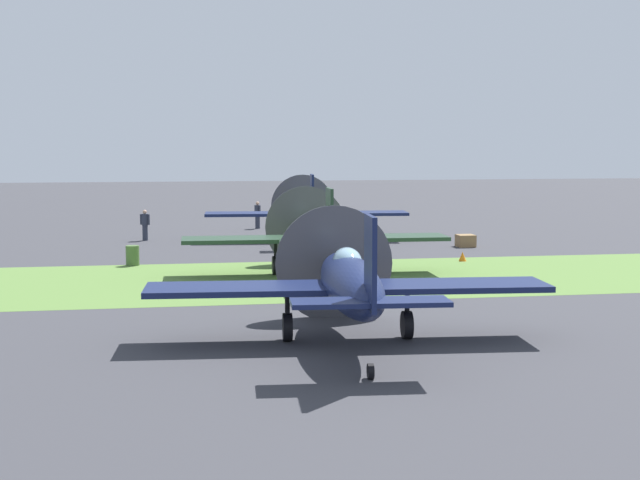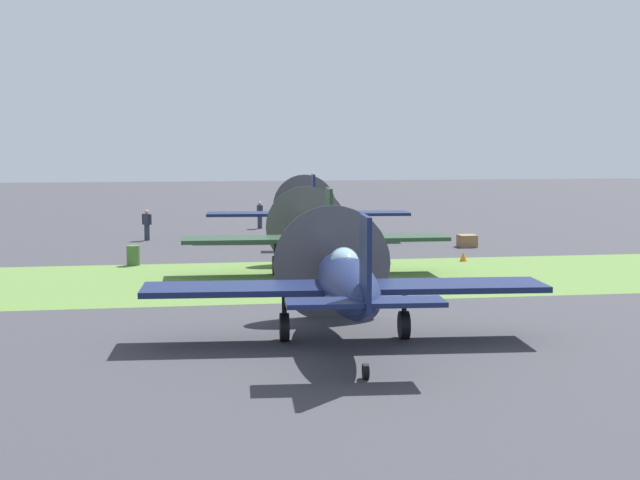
{
  "view_description": "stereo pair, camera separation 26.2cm",
  "coord_description": "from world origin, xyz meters",
  "px_view_note": "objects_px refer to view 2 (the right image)",
  "views": [
    {
      "loc": [
        -7.37,
        -48.12,
        5.57
      ],
      "look_at": [
        -1.04,
        -10.88,
        1.49
      ],
      "focal_mm": 51.67,
      "sensor_mm": 36.0,
      "label": 1
    },
    {
      "loc": [
        -7.11,
        -48.16,
        5.57
      ],
      "look_at": [
        -1.04,
        -10.88,
        1.49
      ],
      "focal_mm": 51.67,
      "sensor_mm": 36.0,
      "label": 2
    }
  ],
  "objects_px": {
    "airplane_wingman": "(317,235)",
    "ground_crew_chief": "(260,214)",
    "ground_crew_mechanic": "(147,224)",
    "supply_crate": "(467,241)",
    "fuel_drum": "(133,255)",
    "runway_marker_cone": "(463,257)",
    "airplane_trail": "(346,283)",
    "airplane_lead": "(309,211)"
  },
  "relations": [
    {
      "from": "airplane_wingman",
      "to": "runway_marker_cone",
      "type": "bearing_deg",
      "value": 25.95
    },
    {
      "from": "ground_crew_mechanic",
      "to": "runway_marker_cone",
      "type": "relative_size",
      "value": 3.93
    },
    {
      "from": "ground_crew_mechanic",
      "to": "airplane_trail",
      "type": "bearing_deg",
      "value": 135.54
    },
    {
      "from": "airplane_trail",
      "to": "airplane_wingman",
      "type": "bearing_deg",
      "value": 88.76
    },
    {
      "from": "airplane_wingman",
      "to": "ground_crew_mechanic",
      "type": "relative_size",
      "value": 6.46
    },
    {
      "from": "airplane_lead",
      "to": "supply_crate",
      "type": "bearing_deg",
      "value": -22.01
    },
    {
      "from": "ground_crew_mechanic",
      "to": "supply_crate",
      "type": "relative_size",
      "value": 1.92
    },
    {
      "from": "airplane_trail",
      "to": "runway_marker_cone",
      "type": "distance_m",
      "value": 18.43
    },
    {
      "from": "airplane_wingman",
      "to": "ground_crew_chief",
      "type": "height_order",
      "value": "airplane_wingman"
    },
    {
      "from": "airplane_wingman",
      "to": "ground_crew_chief",
      "type": "bearing_deg",
      "value": 92.96
    },
    {
      "from": "airplane_lead",
      "to": "runway_marker_cone",
      "type": "height_order",
      "value": "airplane_lead"
    },
    {
      "from": "fuel_drum",
      "to": "airplane_trail",
      "type": "bearing_deg",
      "value": -69.53
    },
    {
      "from": "ground_crew_mechanic",
      "to": "runway_marker_cone",
      "type": "xyz_separation_m",
      "value": [
        14.74,
        -11.54,
        -0.69
      ]
    },
    {
      "from": "supply_crate",
      "to": "airplane_wingman",
      "type": "bearing_deg",
      "value": -136.79
    },
    {
      "from": "airplane_lead",
      "to": "ground_crew_chief",
      "type": "height_order",
      "value": "airplane_lead"
    },
    {
      "from": "airplane_wingman",
      "to": "ground_crew_chief",
      "type": "relative_size",
      "value": 6.46
    },
    {
      "from": "airplane_wingman",
      "to": "ground_crew_mechanic",
      "type": "xyz_separation_m",
      "value": [
        -7.3,
        14.84,
        -0.76
      ]
    },
    {
      "from": "runway_marker_cone",
      "to": "airplane_wingman",
      "type": "bearing_deg",
      "value": -156.04
    },
    {
      "from": "ground_crew_mechanic",
      "to": "airplane_wingman",
      "type": "bearing_deg",
      "value": 149.36
    },
    {
      "from": "airplane_trail",
      "to": "fuel_drum",
      "type": "bearing_deg",
      "value": 114.63
    },
    {
      "from": "ground_crew_chief",
      "to": "fuel_drum",
      "type": "bearing_deg",
      "value": -50.93
    },
    {
      "from": "airplane_wingman",
      "to": "runway_marker_cone",
      "type": "distance_m",
      "value": 8.27
    },
    {
      "from": "airplane_wingman",
      "to": "supply_crate",
      "type": "bearing_deg",
      "value": 45.2
    },
    {
      "from": "airplane_wingman",
      "to": "supply_crate",
      "type": "xyz_separation_m",
      "value": [
        9.46,
        8.89,
        -1.35
      ]
    },
    {
      "from": "ground_crew_chief",
      "to": "supply_crate",
      "type": "relative_size",
      "value": 1.92
    },
    {
      "from": "airplane_wingman",
      "to": "airplane_lead",
      "type": "bearing_deg",
      "value": 84.92
    },
    {
      "from": "ground_crew_chief",
      "to": "airplane_wingman",
      "type": "bearing_deg",
      "value": -26.08
    },
    {
      "from": "airplane_lead",
      "to": "airplane_trail",
      "type": "distance_m",
      "value": 25.93
    },
    {
      "from": "supply_crate",
      "to": "runway_marker_cone",
      "type": "distance_m",
      "value": 5.94
    },
    {
      "from": "ground_crew_mechanic",
      "to": "supply_crate",
      "type": "height_order",
      "value": "ground_crew_mechanic"
    },
    {
      "from": "ground_crew_chief",
      "to": "airplane_trail",
      "type": "bearing_deg",
      "value": -28.53
    },
    {
      "from": "ground_crew_mechanic",
      "to": "supply_crate",
      "type": "distance_m",
      "value": 17.8
    },
    {
      "from": "airplane_wingman",
      "to": "supply_crate",
      "type": "distance_m",
      "value": 13.05
    },
    {
      "from": "airplane_lead",
      "to": "runway_marker_cone",
      "type": "relative_size",
      "value": 25.89
    },
    {
      "from": "ground_crew_chief",
      "to": "supply_crate",
      "type": "xyz_separation_m",
      "value": [
        9.82,
        -11.95,
        -0.59
      ]
    },
    {
      "from": "ground_crew_chief",
      "to": "ground_crew_mechanic",
      "type": "height_order",
      "value": "same"
    },
    {
      "from": "airplane_trail",
      "to": "airplane_lead",
      "type": "bearing_deg",
      "value": 87.92
    },
    {
      "from": "airplane_wingman",
      "to": "ground_crew_mechanic",
      "type": "distance_m",
      "value": 16.56
    },
    {
      "from": "ground_crew_chief",
      "to": "fuel_drum",
      "type": "distance_m",
      "value": 18.05
    },
    {
      "from": "airplane_lead",
      "to": "fuel_drum",
      "type": "height_order",
      "value": "airplane_lead"
    },
    {
      "from": "airplane_lead",
      "to": "ground_crew_chief",
      "type": "relative_size",
      "value": 6.59
    },
    {
      "from": "airplane_trail",
      "to": "runway_marker_cone",
      "type": "relative_size",
      "value": 25.71
    }
  ]
}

